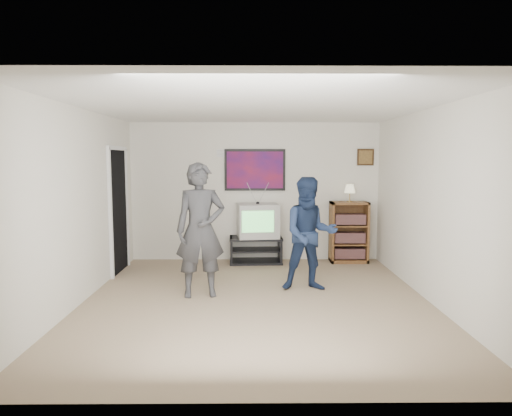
{
  "coord_description": "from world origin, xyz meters",
  "views": [
    {
      "loc": [
        -0.05,
        -5.78,
        1.85
      ],
      "look_at": [
        0.0,
        0.69,
        1.15
      ],
      "focal_mm": 32.0,
      "sensor_mm": 36.0,
      "label": 1
    }
  ],
  "objects_px": {
    "crt_television": "(258,220)",
    "person_short": "(310,234)",
    "media_stand": "(256,250)",
    "bookshelf": "(349,232)",
    "person_tall": "(200,230)"
  },
  "relations": [
    {
      "from": "bookshelf",
      "to": "person_tall",
      "type": "bearing_deg",
      "value": -140.2
    },
    {
      "from": "media_stand",
      "to": "person_short",
      "type": "height_order",
      "value": "person_short"
    },
    {
      "from": "media_stand",
      "to": "bookshelf",
      "type": "distance_m",
      "value": 1.7
    },
    {
      "from": "crt_television",
      "to": "person_short",
      "type": "xyz_separation_m",
      "value": [
        0.71,
        -1.7,
        0.04
      ]
    },
    {
      "from": "crt_television",
      "to": "bookshelf",
      "type": "bearing_deg",
      "value": -5.21
    },
    {
      "from": "crt_television",
      "to": "person_tall",
      "type": "distance_m",
      "value": 2.13
    },
    {
      "from": "person_tall",
      "to": "person_short",
      "type": "distance_m",
      "value": 1.53
    },
    {
      "from": "media_stand",
      "to": "bookshelf",
      "type": "relative_size",
      "value": 0.88
    },
    {
      "from": "bookshelf",
      "to": "person_short",
      "type": "xyz_separation_m",
      "value": [
        -0.93,
        -1.75,
        0.26
      ]
    },
    {
      "from": "crt_television",
      "to": "person_tall",
      "type": "relative_size",
      "value": 0.39
    },
    {
      "from": "crt_television",
      "to": "person_short",
      "type": "distance_m",
      "value": 1.85
    },
    {
      "from": "crt_television",
      "to": "bookshelf",
      "type": "distance_m",
      "value": 1.65
    },
    {
      "from": "media_stand",
      "to": "bookshelf",
      "type": "xyz_separation_m",
      "value": [
        1.67,
        0.05,
        0.31
      ]
    },
    {
      "from": "media_stand",
      "to": "bookshelf",
      "type": "height_order",
      "value": "bookshelf"
    },
    {
      "from": "crt_television",
      "to": "person_tall",
      "type": "xyz_separation_m",
      "value": [
        -0.79,
        -1.97,
        0.14
      ]
    }
  ]
}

